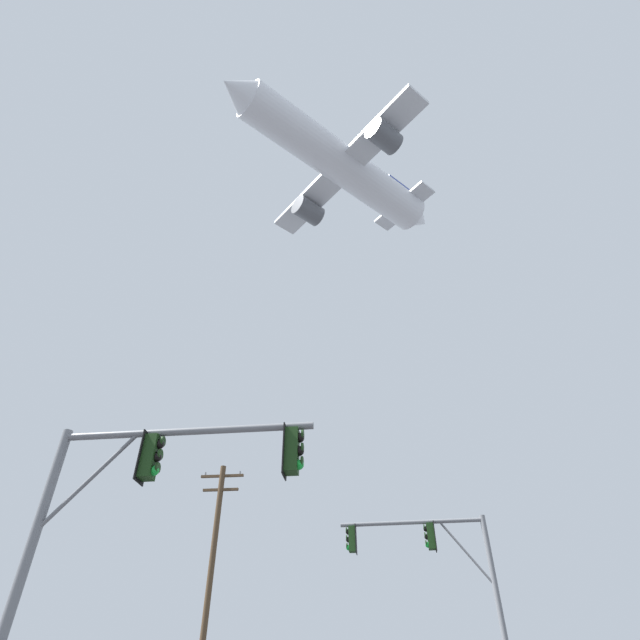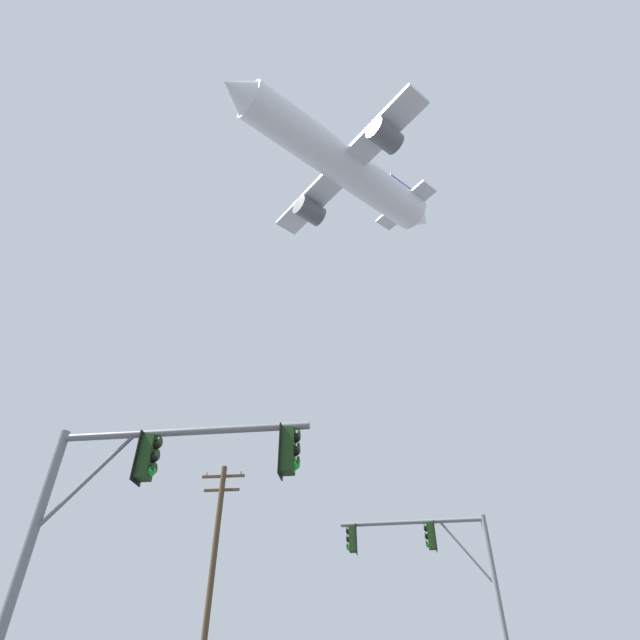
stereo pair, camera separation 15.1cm
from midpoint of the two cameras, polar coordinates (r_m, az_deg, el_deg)
signal_pole_near at (r=10.97m, az=-19.90°, el=-18.27°), size 5.42×0.51×5.83m
signal_pole_far at (r=20.51m, az=13.74°, el=-25.55°), size 5.43×0.61×6.72m
utility_pole at (r=26.12m, az=-12.00°, el=-26.48°), size 2.20×0.28×10.80m
airplane at (r=56.47m, az=2.28°, el=17.38°), size 22.62×22.28×7.71m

